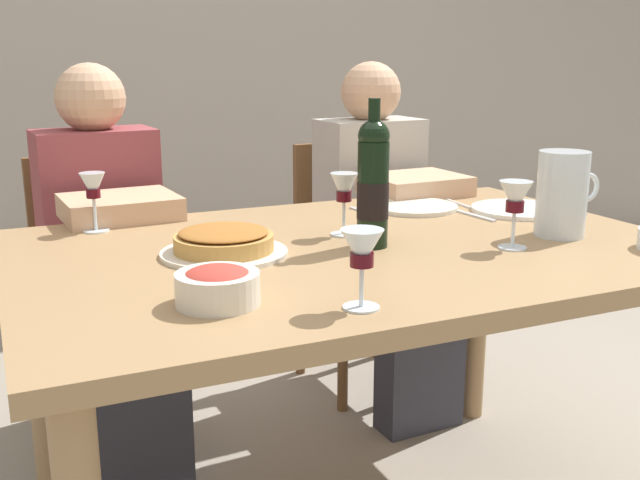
{
  "coord_description": "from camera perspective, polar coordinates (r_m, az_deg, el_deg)",
  "views": [
    {
      "loc": [
        -0.75,
        -1.46,
        1.18
      ],
      "look_at": [
        -0.09,
        -0.01,
        0.78
      ],
      "focal_mm": 41.77,
      "sensor_mm": 36.0,
      "label": 1
    }
  ],
  "objects": [
    {
      "name": "back_wall",
      "position": [
        3.72,
        -13.4,
        17.05
      ],
      "size": [
        8.0,
        0.1,
        2.8
      ],
      "primitive_type": "cube",
      "color": "#A3998E",
      "rests_on": "ground"
    },
    {
      "name": "knife_right_setting",
      "position": [
        2.19,
        10.6,
        2.75
      ],
      "size": [
        0.02,
        0.18,
        0.0
      ],
      "primitive_type": "cube",
      "rotation": [
        0.0,
        0.0,
        1.49
      ],
      "color": "silver",
      "rests_on": "dining_table"
    },
    {
      "name": "salad_bowl",
      "position": [
        1.3,
        -7.86,
        -3.44
      ],
      "size": [
        0.15,
        0.15,
        0.07
      ],
      "color": "silver",
      "rests_on": "dining_table"
    },
    {
      "name": "wine_bottle",
      "position": [
        1.66,
        4.08,
        4.31
      ],
      "size": [
        0.07,
        0.07,
        0.33
      ],
      "color": "black",
      "rests_on": "dining_table"
    },
    {
      "name": "water_pitcher",
      "position": [
        1.85,
        18.03,
        3.01
      ],
      "size": [
        0.17,
        0.12,
        0.2
      ],
      "color": "silver",
      "rests_on": "dining_table"
    },
    {
      "name": "wine_glass_right_diner",
      "position": [
        1.25,
        3.23,
        -0.96
      ],
      "size": [
        0.07,
        0.07,
        0.14
      ],
      "color": "silver",
      "rests_on": "dining_table"
    },
    {
      "name": "spoon_right_setting",
      "position": [
        2.03,
        3.64,
        2.11
      ],
      "size": [
        0.03,
        0.16,
        0.0
      ],
      "primitive_type": "cube",
      "rotation": [
        0.0,
        0.0,
        1.67
      ],
      "color": "silver",
      "rests_on": "dining_table"
    },
    {
      "name": "chair_left",
      "position": [
        2.49,
        -16.74,
        -2.57
      ],
      "size": [
        0.42,
        0.42,
        0.87
      ],
      "rotation": [
        0.0,
        0.0,
        3.2
      ],
      "color": "brown",
      "rests_on": "ground"
    },
    {
      "name": "knife_left_setting",
      "position": [
        2.2,
        17.33,
        2.41
      ],
      "size": [
        0.02,
        0.18,
        0.0
      ],
      "primitive_type": "cube",
      "rotation": [
        0.0,
        0.0,
        1.65
      ],
      "color": "silver",
      "rests_on": "dining_table"
    },
    {
      "name": "fork_left_setting",
      "position": [
        2.04,
        11.74,
        1.85
      ],
      "size": [
        0.03,
        0.16,
        0.0
      ],
      "primitive_type": "cube",
      "rotation": [
        0.0,
        0.0,
        1.65
      ],
      "color": "silver",
      "rests_on": "dining_table"
    },
    {
      "name": "wine_glass_centre",
      "position": [
        1.7,
        14.73,
        2.96
      ],
      "size": [
        0.07,
        0.07,
        0.15
      ],
      "color": "silver",
      "rests_on": "dining_table"
    },
    {
      "name": "wine_glass_left_diner",
      "position": [
        1.89,
        -16.99,
        3.72
      ],
      "size": [
        0.06,
        0.06,
        0.15
      ],
      "color": "silver",
      "rests_on": "dining_table"
    },
    {
      "name": "baked_tart",
      "position": [
        1.62,
        -7.38,
        -0.21
      ],
      "size": [
        0.28,
        0.28,
        0.06
      ],
      "color": "silver",
      "rests_on": "dining_table"
    },
    {
      "name": "dining_table",
      "position": [
        1.72,
        2.56,
        -3.39
      ],
      "size": [
        1.5,
        1.0,
        0.76
      ],
      "color": "#9E7A51",
      "rests_on": "ground"
    },
    {
      "name": "wine_glass_spare",
      "position": [
        1.77,
        1.86,
        3.77
      ],
      "size": [
        0.07,
        0.07,
        0.15
      ],
      "color": "silver",
      "rests_on": "dining_table"
    },
    {
      "name": "dinner_plate_left_setting",
      "position": [
        2.13,
        15.02,
        2.27
      ],
      "size": [
        0.26,
        0.26,
        0.01
      ],
      "primitive_type": "cylinder",
      "color": "white",
      "rests_on": "dining_table"
    },
    {
      "name": "diner_right",
      "position": [
        2.49,
        5.08,
        0.87
      ],
      "size": [
        0.35,
        0.51,
        1.16
      ],
      "rotation": [
        0.0,
        0.0,
        3.18
      ],
      "color": "#B7B2A8",
      "rests_on": "ground"
    },
    {
      "name": "chair_right",
      "position": [
        2.72,
        2.46,
        -0.56
      ],
      "size": [
        0.41,
        0.41,
        0.87
      ],
      "rotation": [
        0.0,
        0.0,
        3.18
      ],
      "color": "brown",
      "rests_on": "ground"
    },
    {
      "name": "dinner_plate_right_setting",
      "position": [
        2.11,
        7.25,
        2.54
      ],
      "size": [
        0.24,
        0.24,
        0.01
      ],
      "primitive_type": "cylinder",
      "color": "silver",
      "rests_on": "dining_table"
    },
    {
      "name": "diner_left",
      "position": [
        2.23,
        -15.78,
        -1.19
      ],
      "size": [
        0.35,
        0.52,
        1.16
      ],
      "rotation": [
        0.0,
        0.0,
        3.2
      ],
      "color": "#8E3D42",
      "rests_on": "ground"
    }
  ]
}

